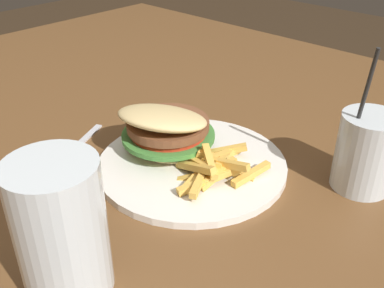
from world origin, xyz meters
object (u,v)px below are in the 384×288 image
(meal_plate_near, at_px, (179,145))
(beer_glass, at_px, (62,233))
(spoon, at_px, (46,171))
(juice_glass, at_px, (365,156))

(meal_plate_near, height_order, beer_glass, beer_glass)
(beer_glass, relative_size, spoon, 0.78)
(meal_plate_near, bearing_deg, beer_glass, 108.99)
(beer_glass, bearing_deg, juice_glass, -110.46)
(spoon, bearing_deg, juice_glass, 104.78)
(beer_glass, xyz_separation_m, juice_glass, (-0.13, -0.35, -0.02))
(meal_plate_near, relative_size, spoon, 1.45)
(beer_glass, height_order, juice_glass, juice_glass)
(spoon, bearing_deg, beer_glass, 40.03)
(meal_plate_near, bearing_deg, spoon, 54.30)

